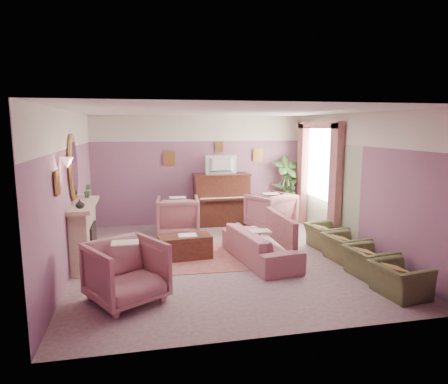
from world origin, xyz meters
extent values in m
cube|color=gray|center=(0.00, 0.00, 0.00)|extent=(5.50, 6.00, 0.01)
cube|color=white|center=(0.00, 0.00, 2.80)|extent=(5.50, 6.00, 0.01)
cube|color=slate|center=(0.00, 3.00, 1.40)|extent=(5.50, 0.02, 2.80)
cube|color=slate|center=(0.00, -3.00, 1.40)|extent=(5.50, 0.02, 2.80)
cube|color=slate|center=(-2.75, 0.00, 1.40)|extent=(0.02, 6.00, 2.80)
cube|color=slate|center=(2.75, 0.00, 1.40)|extent=(0.02, 6.00, 2.80)
cube|color=silver|center=(0.00, 2.99, 2.47)|extent=(5.50, 0.01, 0.65)
cube|color=#A6B692|center=(2.73, 1.30, 1.07)|extent=(0.01, 3.00, 2.15)
cube|color=#C9B193|center=(-2.59, 0.20, 0.55)|extent=(0.30, 1.40, 1.10)
cube|color=black|center=(-2.49, 0.20, 0.40)|extent=(0.18, 0.72, 0.68)
cube|color=orange|center=(-2.45, 0.20, 0.22)|extent=(0.06, 0.54, 0.10)
cube|color=#C9B193|center=(-2.56, 0.20, 1.12)|extent=(0.40, 1.55, 0.07)
cube|color=#C9B193|center=(-2.39, 0.20, 0.01)|extent=(0.55, 1.50, 0.02)
ellipsoid|color=#AC7938|center=(-2.70, 0.20, 1.80)|extent=(0.04, 0.72, 1.20)
ellipsoid|color=white|center=(-2.67, 0.20, 1.80)|extent=(0.01, 0.60, 1.06)
cone|color=#FDB29E|center=(-2.62, -0.85, 1.98)|extent=(0.20, 0.20, 0.16)
cube|color=#472117|center=(0.50, 2.68, 0.65)|extent=(1.40, 0.60, 1.30)
cube|color=#472117|center=(0.50, 2.33, 0.72)|extent=(1.30, 0.12, 0.06)
cube|color=white|center=(0.50, 2.33, 0.76)|extent=(1.20, 0.08, 0.02)
cube|color=#472117|center=(0.50, 2.68, 1.31)|extent=(1.45, 0.65, 0.04)
imported|color=black|center=(0.50, 2.63, 1.60)|extent=(0.80, 0.12, 0.48)
cube|color=#AC7938|center=(-0.80, 2.96, 1.72)|extent=(0.30, 0.03, 0.38)
cube|color=#AC7938|center=(1.55, 2.96, 1.78)|extent=(0.26, 0.03, 0.34)
cube|color=#AC7938|center=(0.50, 2.96, 2.00)|extent=(0.22, 0.03, 0.26)
cube|color=#AC7938|center=(-2.71, -1.20, 1.72)|extent=(0.03, 0.28, 0.36)
cube|color=beige|center=(2.70, 1.55, 1.70)|extent=(0.03, 1.40, 1.80)
cube|color=#915256|center=(2.62, 0.63, 1.30)|extent=(0.16, 0.34, 2.60)
cube|color=#915256|center=(2.62, 2.47, 1.30)|extent=(0.16, 0.34, 2.60)
cube|color=#915256|center=(2.62, 1.55, 2.56)|extent=(0.16, 2.20, 0.16)
imported|color=#325A27|center=(-2.55, 0.75, 1.29)|extent=(0.16, 0.16, 0.28)
imported|color=silver|center=(-2.55, -0.30, 1.23)|extent=(0.16, 0.16, 0.16)
cube|color=#9D524F|center=(-0.62, 0.15, 0.01)|extent=(2.58, 1.91, 0.01)
cube|color=#4E291C|center=(-0.73, 0.15, 0.23)|extent=(1.04, 0.58, 0.45)
cube|color=white|center=(-0.68, 0.15, 0.46)|extent=(0.35, 0.28, 0.01)
imported|color=#AF7076|center=(0.65, -0.27, 0.41)|extent=(0.67, 2.02, 0.82)
cube|color=#915256|center=(1.05, -0.27, 0.60)|extent=(0.10, 1.53, 0.56)
imported|color=#AF7076|center=(-0.70, 1.91, 0.50)|extent=(0.96, 0.96, 1.00)
imported|color=#AF7076|center=(1.60, 1.96, 0.50)|extent=(0.96, 0.96, 1.00)
imported|color=#AF7076|center=(-1.78, -1.62, 0.50)|extent=(0.96, 0.96, 1.00)
imported|color=#5A6039|center=(2.23, -2.25, 0.33)|extent=(0.54, 0.77, 0.67)
imported|color=#5A6039|center=(2.23, -1.43, 0.33)|extent=(0.54, 0.77, 0.67)
imported|color=#5A6039|center=(2.23, -0.61, 0.33)|extent=(0.54, 0.77, 0.67)
imported|color=#5A6039|center=(2.23, 0.21, 0.33)|extent=(0.54, 0.77, 0.67)
cylinder|color=#F2EACD|center=(2.28, 2.63, 0.35)|extent=(0.52, 0.52, 0.70)
imported|color=#325A27|center=(2.28, 2.63, 0.87)|extent=(0.30, 0.30, 0.34)
imported|color=#325A27|center=(2.40, 2.53, 0.84)|extent=(0.16, 0.16, 0.28)
cylinder|color=#904D44|center=(2.26, 2.67, 0.17)|extent=(0.34, 0.34, 0.34)
imported|color=#325A27|center=(2.26, 2.67, 1.06)|extent=(0.76, 0.76, 1.44)
camera|label=1|loc=(-1.53, -7.28, 2.52)|focal=32.00mm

